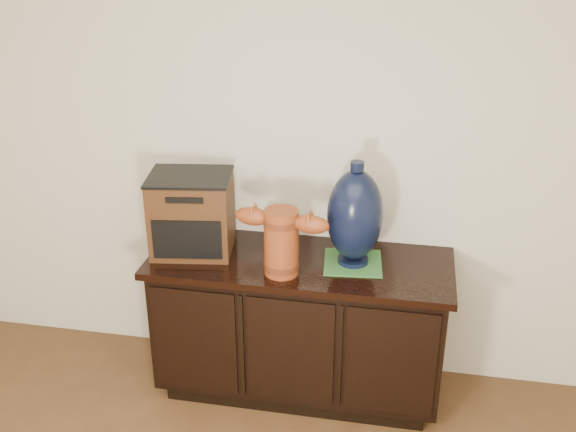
% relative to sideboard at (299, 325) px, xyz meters
% --- Properties ---
extents(sideboard, '(1.46, 0.56, 0.75)m').
position_rel_sideboard_xyz_m(sideboard, '(0.00, 0.00, 0.00)').
color(sideboard, black).
rests_on(sideboard, ground).
extents(terracotta_vessel, '(0.45, 0.18, 0.32)m').
position_rel_sideboard_xyz_m(terracotta_vessel, '(-0.06, -0.14, 0.55)').
color(terracotta_vessel, '#97411B').
rests_on(terracotta_vessel, sideboard).
extents(tv_radio, '(0.43, 0.37, 0.39)m').
position_rel_sideboard_xyz_m(tv_radio, '(-0.53, 0.01, 0.56)').
color(tv_radio, '#422310').
rests_on(tv_radio, sideboard).
extents(green_mat, '(0.30, 0.30, 0.01)m').
position_rel_sideboard_xyz_m(green_mat, '(0.25, 0.01, 0.37)').
color(green_mat, '#336E31').
rests_on(green_mat, sideboard).
extents(lamp_base, '(0.28, 0.28, 0.50)m').
position_rel_sideboard_xyz_m(lamp_base, '(0.25, 0.01, 0.62)').
color(lamp_base, black).
rests_on(lamp_base, green_mat).
extents(spray_can, '(0.06, 0.06, 0.18)m').
position_rel_sideboard_xyz_m(spray_can, '(-0.18, 0.22, 0.46)').
color(spray_can, '#621310').
rests_on(spray_can, sideboard).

